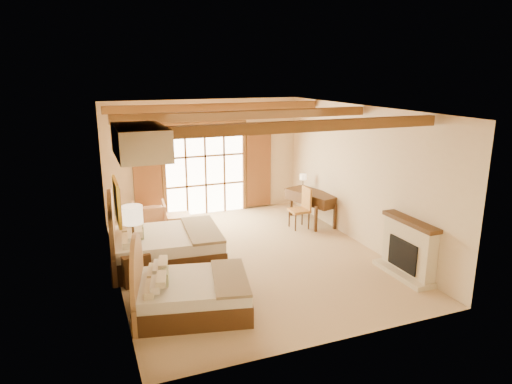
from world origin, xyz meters
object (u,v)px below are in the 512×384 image
bed_far (159,245)px  desk (312,206)px  nightstand (134,268)px  bed_near (184,292)px  armchair (149,217)px

bed_far → desk: size_ratio=1.42×
desk → bed_far: bearing=-178.4°
nightstand → desk: desk is taller
nightstand → bed_far: bearing=38.2°
bed_near → armchair: (0.08, 4.34, -0.00)m
bed_near → bed_far: bearing=104.2°
bed_far → desk: bearing=21.9°
bed_near → bed_far: bed_far is taller
desk → nightstand: bearing=-173.5°
bed_far → nightstand: (-0.58, -0.66, -0.14)m
nightstand → armchair: size_ratio=0.75×
bed_far → armchair: bearing=91.0°
armchair → desk: 4.26m
bed_far → desk: (4.31, 1.35, -0.00)m
bed_far → nightstand: bed_far is taller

